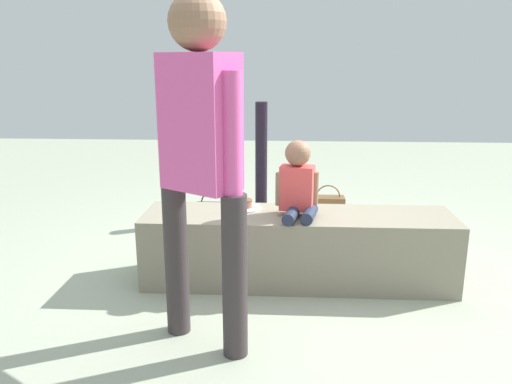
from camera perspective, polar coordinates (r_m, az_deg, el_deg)
ground_plane at (r=3.43m, az=4.64°, el=-9.94°), size 12.00×12.00×0.00m
concrete_ledge at (r=3.34m, az=4.73°, el=-6.31°), size 2.01×0.50×0.46m
child_seated at (r=3.17m, az=4.78°, el=0.98°), size 0.28×0.33×0.48m
adult_standing at (r=2.40m, az=-6.29°, el=5.32°), size 0.45×0.37×1.73m
cake_plate at (r=3.36m, az=-1.27°, el=-1.56°), size 0.22×0.22×0.07m
gift_bag at (r=3.92m, az=16.37°, el=-4.76°), size 0.18×0.09×0.35m
railing_post at (r=4.65m, az=0.59°, el=1.93°), size 0.36×0.36×1.07m
water_bottle_near_gift at (r=4.07m, az=-7.19°, el=-4.50°), size 0.06×0.06×0.21m
party_cup_red at (r=4.18m, az=10.67°, el=-4.78°), size 0.08×0.08×0.10m
cake_box_white at (r=3.91m, az=-2.30°, el=-5.79°), size 0.36×0.38×0.12m
handbag_black_leather at (r=4.40m, az=-4.76°, el=-2.62°), size 0.32×0.12×0.34m
handbag_brown_canvas at (r=4.52m, az=8.13°, el=-2.04°), size 0.29×0.15×0.37m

